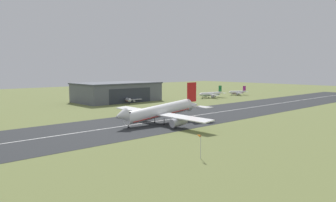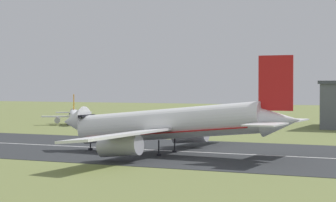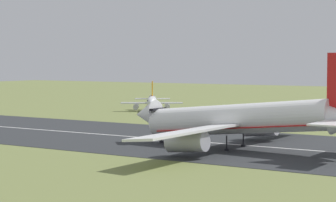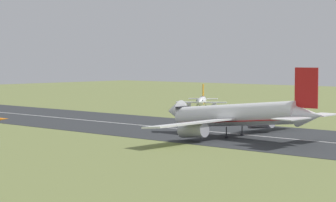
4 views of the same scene
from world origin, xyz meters
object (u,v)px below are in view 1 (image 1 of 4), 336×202
at_px(airplane_landing, 160,111).
at_px(airplane_parked_east, 237,92).
at_px(airplane_parked_west, 125,99).
at_px(windsock_pole, 199,137).
at_px(airplane_parked_far_east, 211,94).

bearing_deg(airplane_landing, airplane_parked_east, 23.62).
bearing_deg(airplane_parked_west, airplane_landing, -115.30).
bearing_deg(airplane_parked_west, windsock_pole, -117.38).
bearing_deg(airplane_parked_east, windsock_pole, -147.39).
distance_m(airplane_parked_west, airplane_parked_far_east, 73.92).
xyz_separation_m(airplane_parked_west, airplane_parked_east, (109.48, -14.32, -0.05)).
bearing_deg(airplane_parked_east, airplane_parked_far_east, -178.94).
bearing_deg(airplane_parked_east, airplane_parked_west, 172.55).
height_order(airplane_landing, windsock_pole, airplane_landing).
bearing_deg(airplane_parked_west, airplane_parked_east, -7.45).
relative_size(airplane_landing, airplane_parked_east, 3.31).
bearing_deg(windsock_pole, airplane_parked_east, 32.61).
xyz_separation_m(airplane_parked_far_east, windsock_pole, (-137.72, -111.17, 2.58)).
relative_size(airplane_landing, windsock_pole, 9.15).
xyz_separation_m(airplane_landing, windsock_pole, (-28.27, -47.76, 0.40)).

